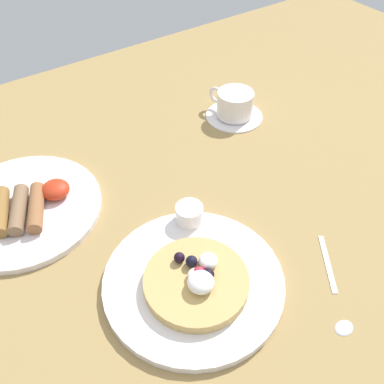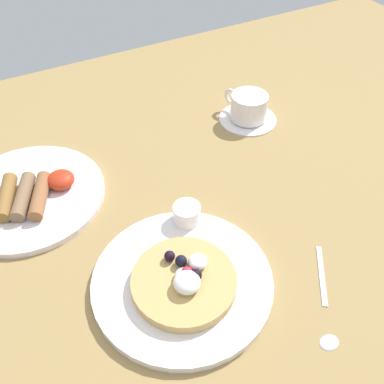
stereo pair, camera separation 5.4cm
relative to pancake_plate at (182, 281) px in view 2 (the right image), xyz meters
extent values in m
cube|color=#9A7D4A|center=(0.05, 0.12, -0.02)|extent=(2.03, 1.23, 0.03)
cylinder|color=white|center=(0.00, 0.00, 0.00)|extent=(0.27, 0.27, 0.01)
cylinder|color=tan|center=(0.00, -0.01, 0.02)|extent=(0.15, 0.15, 0.02)
sphere|color=navy|center=(-0.01, -0.01, 0.03)|extent=(0.01, 0.01, 0.01)
sphere|color=black|center=(0.01, -0.02, 0.03)|extent=(0.02, 0.02, 0.02)
sphere|color=black|center=(-0.01, 0.03, 0.03)|extent=(0.02, 0.02, 0.02)
sphere|color=red|center=(0.00, -0.01, 0.03)|extent=(0.01, 0.01, 0.01)
sphere|color=#CA2944|center=(0.00, -0.01, 0.03)|extent=(0.02, 0.02, 0.02)
sphere|color=black|center=(0.00, 0.01, 0.03)|extent=(0.02, 0.02, 0.02)
sphere|color=navy|center=(0.00, -0.04, 0.03)|extent=(0.01, 0.01, 0.01)
ellipsoid|color=white|center=(-0.01, -0.03, 0.04)|extent=(0.04, 0.04, 0.02)
ellipsoid|color=white|center=(0.00, -0.01, 0.03)|extent=(0.02, 0.02, 0.01)
ellipsoid|color=white|center=(0.03, 0.00, 0.03)|extent=(0.03, 0.03, 0.02)
cylinder|color=white|center=(0.06, 0.10, 0.02)|extent=(0.05, 0.05, 0.03)
cylinder|color=#5E2C0D|center=(0.06, 0.10, 0.03)|extent=(0.04, 0.04, 0.00)
cylinder|color=white|center=(-0.16, 0.29, 0.00)|extent=(0.27, 0.27, 0.01)
cylinder|color=brown|center=(-0.14, 0.26, 0.02)|extent=(0.06, 0.10, 0.02)
cylinder|color=brown|center=(-0.17, 0.27, 0.02)|extent=(0.06, 0.10, 0.02)
cylinder|color=brown|center=(-0.19, 0.28, 0.02)|extent=(0.06, 0.10, 0.02)
ellipsoid|color=red|center=(-0.10, 0.28, 0.02)|extent=(0.05, 0.05, 0.03)
cylinder|color=white|center=(0.32, 0.31, 0.00)|extent=(0.13, 0.13, 0.01)
cylinder|color=white|center=(0.32, 0.31, 0.03)|extent=(0.08, 0.08, 0.05)
torus|color=white|center=(0.31, 0.35, 0.03)|extent=(0.02, 0.04, 0.04)
cylinder|color=#A26F52|center=(0.32, 0.31, 0.04)|extent=(0.07, 0.07, 0.00)
cube|color=silver|center=(0.19, -0.09, -0.01)|extent=(0.07, 0.09, 0.00)
ellipsoid|color=silver|center=(0.13, -0.18, 0.00)|extent=(0.03, 0.02, 0.01)
camera|label=1|loc=(-0.20, -0.29, 0.54)|focal=39.87mm
camera|label=2|loc=(-0.16, -0.32, 0.54)|focal=39.87mm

